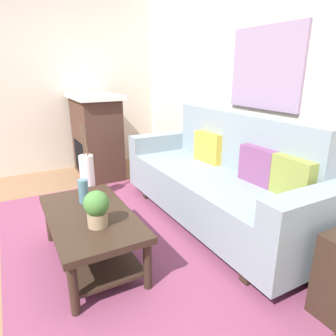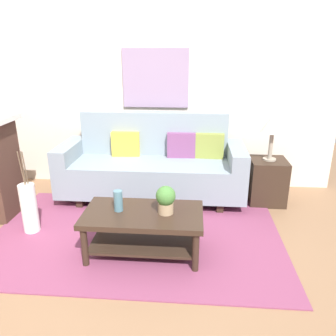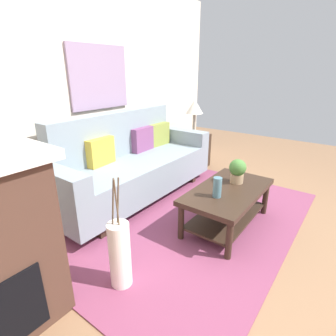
{
  "view_description": "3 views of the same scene",
  "coord_description": "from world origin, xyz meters",
  "px_view_note": "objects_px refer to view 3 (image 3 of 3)",
  "views": [
    {
      "loc": [
        2.22,
        -0.27,
        1.48
      ],
      "look_at": [
        -0.02,
        0.96,
        0.64
      ],
      "focal_mm": 32.1,
      "sensor_mm": 36.0,
      "label": 1
    },
    {
      "loc": [
        0.58,
        -2.51,
        1.84
      ],
      "look_at": [
        0.31,
        0.81,
        0.65
      ],
      "focal_mm": 35.51,
      "sensor_mm": 36.0,
      "label": 2
    },
    {
      "loc": [
        -2.22,
        -0.77,
        1.58
      ],
      "look_at": [
        0.19,
        1.02,
        0.46
      ],
      "focal_mm": 28.38,
      "sensor_mm": 36.0,
      "label": 3
    }
  ],
  "objects_px": {
    "throw_pillow_olive": "(159,134)",
    "table_lamp": "(195,108)",
    "couch": "(131,165)",
    "throw_pillow_plum": "(142,139)",
    "potted_plant_tabletop": "(237,170)",
    "side_table": "(193,151)",
    "floor_vase": "(120,255)",
    "tabletop_vase": "(217,187)",
    "throw_pillow_mustard": "(100,152)",
    "coffee_table": "(227,199)",
    "framed_painting": "(100,77)"
  },
  "relations": [
    {
      "from": "throw_pillow_mustard",
      "to": "side_table",
      "type": "bearing_deg",
      "value": -5.13
    },
    {
      "from": "throw_pillow_plum",
      "to": "table_lamp",
      "type": "height_order",
      "value": "table_lamp"
    },
    {
      "from": "tabletop_vase",
      "to": "table_lamp",
      "type": "distance_m",
      "value": 2.09
    },
    {
      "from": "side_table",
      "to": "framed_painting",
      "type": "xyz_separation_m",
      "value": [
        -1.46,
        0.5,
        1.21
      ]
    },
    {
      "from": "coffee_table",
      "to": "framed_painting",
      "type": "xyz_separation_m",
      "value": [
        -0.08,
        1.76,
        1.17
      ]
    },
    {
      "from": "throw_pillow_olive",
      "to": "table_lamp",
      "type": "relative_size",
      "value": 0.63
    },
    {
      "from": "table_lamp",
      "to": "framed_painting",
      "type": "height_order",
      "value": "framed_painting"
    },
    {
      "from": "potted_plant_tabletop",
      "to": "floor_vase",
      "type": "height_order",
      "value": "potted_plant_tabletop"
    },
    {
      "from": "throw_pillow_olive",
      "to": "potted_plant_tabletop",
      "type": "bearing_deg",
      "value": -107.26
    },
    {
      "from": "throw_pillow_mustard",
      "to": "floor_vase",
      "type": "distance_m",
      "value": 1.45
    },
    {
      "from": "couch",
      "to": "potted_plant_tabletop",
      "type": "xyz_separation_m",
      "value": [
        0.29,
        -1.3,
        0.14
      ]
    },
    {
      "from": "throw_pillow_olive",
      "to": "tabletop_vase",
      "type": "height_order",
      "value": "throw_pillow_olive"
    },
    {
      "from": "couch",
      "to": "side_table",
      "type": "bearing_deg",
      "value": -1.51
    },
    {
      "from": "coffee_table",
      "to": "floor_vase",
      "type": "bearing_deg",
      "value": 166.91
    },
    {
      "from": "table_lamp",
      "to": "floor_vase",
      "type": "xyz_separation_m",
      "value": [
        -2.63,
        -0.97,
        -0.72
      ]
    },
    {
      "from": "throw_pillow_mustard",
      "to": "throw_pillow_olive",
      "type": "xyz_separation_m",
      "value": [
        1.09,
        0.0,
        0.0
      ]
    },
    {
      "from": "throw_pillow_olive",
      "to": "side_table",
      "type": "distance_m",
      "value": 0.85
    },
    {
      "from": "coffee_table",
      "to": "potted_plant_tabletop",
      "type": "relative_size",
      "value": 4.2
    },
    {
      "from": "tabletop_vase",
      "to": "potted_plant_tabletop",
      "type": "bearing_deg",
      "value": -1.7
    },
    {
      "from": "coffee_table",
      "to": "tabletop_vase",
      "type": "distance_m",
      "value": 0.32
    },
    {
      "from": "potted_plant_tabletop",
      "to": "framed_painting",
      "type": "distance_m",
      "value": 2.01
    },
    {
      "from": "throw_pillow_mustard",
      "to": "framed_painting",
      "type": "xyz_separation_m",
      "value": [
        0.36,
        0.34,
        0.81
      ]
    },
    {
      "from": "coffee_table",
      "to": "potted_plant_tabletop",
      "type": "height_order",
      "value": "potted_plant_tabletop"
    },
    {
      "from": "throw_pillow_plum",
      "to": "table_lamp",
      "type": "xyz_separation_m",
      "value": [
        1.09,
        -0.16,
        0.31
      ]
    },
    {
      "from": "side_table",
      "to": "table_lamp",
      "type": "height_order",
      "value": "table_lamp"
    },
    {
      "from": "tabletop_vase",
      "to": "floor_vase",
      "type": "bearing_deg",
      "value": 164.92
    },
    {
      "from": "couch",
      "to": "throw_pillow_olive",
      "type": "height_order",
      "value": "couch"
    },
    {
      "from": "couch",
      "to": "table_lamp",
      "type": "xyz_separation_m",
      "value": [
        1.46,
        -0.04,
        0.56
      ]
    },
    {
      "from": "couch",
      "to": "throw_pillow_mustard",
      "type": "relative_size",
      "value": 6.43
    },
    {
      "from": "couch",
      "to": "throw_pillow_plum",
      "type": "distance_m",
      "value": 0.46
    },
    {
      "from": "coffee_table",
      "to": "couch",
      "type": "bearing_deg",
      "value": 93.38
    },
    {
      "from": "coffee_table",
      "to": "table_lamp",
      "type": "xyz_separation_m",
      "value": [
        1.38,
        1.26,
        0.68
      ]
    },
    {
      "from": "potted_plant_tabletop",
      "to": "framed_painting",
      "type": "xyz_separation_m",
      "value": [
        -0.29,
        1.76,
        0.92
      ]
    },
    {
      "from": "floor_vase",
      "to": "coffee_table",
      "type": "bearing_deg",
      "value": -13.09
    },
    {
      "from": "couch",
      "to": "table_lamp",
      "type": "relative_size",
      "value": 4.06
    },
    {
      "from": "side_table",
      "to": "framed_painting",
      "type": "distance_m",
      "value": 1.96
    },
    {
      "from": "side_table",
      "to": "floor_vase",
      "type": "distance_m",
      "value": 2.81
    },
    {
      "from": "couch",
      "to": "coffee_table",
      "type": "height_order",
      "value": "couch"
    },
    {
      "from": "throw_pillow_mustard",
      "to": "coffee_table",
      "type": "xyz_separation_m",
      "value": [
        0.44,
        -1.42,
        -0.37
      ]
    },
    {
      "from": "throw_pillow_plum",
      "to": "side_table",
      "type": "bearing_deg",
      "value": -8.5
    },
    {
      "from": "throw_pillow_mustard",
      "to": "couch",
      "type": "bearing_deg",
      "value": -18.97
    },
    {
      "from": "floor_vase",
      "to": "throw_pillow_plum",
      "type": "bearing_deg",
      "value": 36.34
    },
    {
      "from": "throw_pillow_plum",
      "to": "floor_vase",
      "type": "distance_m",
      "value": 1.95
    },
    {
      "from": "table_lamp",
      "to": "tabletop_vase",
      "type": "bearing_deg",
      "value": -142.32
    },
    {
      "from": "throw_pillow_plum",
      "to": "throw_pillow_olive",
      "type": "distance_m",
      "value": 0.36
    },
    {
      "from": "table_lamp",
      "to": "side_table",
      "type": "bearing_deg",
      "value": 0.0
    },
    {
      "from": "throw_pillow_olive",
      "to": "potted_plant_tabletop",
      "type": "xyz_separation_m",
      "value": [
        -0.44,
        -1.42,
        -0.11
      ]
    },
    {
      "from": "couch",
      "to": "tabletop_vase",
      "type": "height_order",
      "value": "couch"
    },
    {
      "from": "throw_pillow_mustard",
      "to": "table_lamp",
      "type": "distance_m",
      "value": 1.86
    },
    {
      "from": "couch",
      "to": "framed_painting",
      "type": "xyz_separation_m",
      "value": [
        -0.0,
        0.47,
        1.06
      ]
    }
  ]
}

